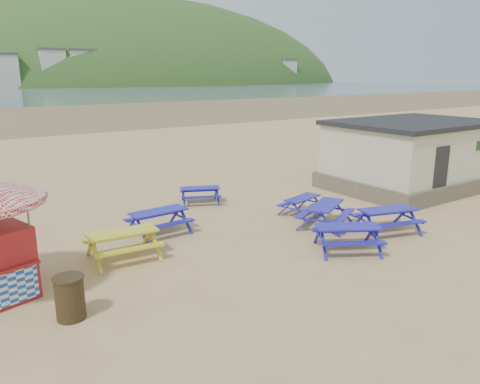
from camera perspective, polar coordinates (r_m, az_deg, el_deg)
ground at (r=15.76m, az=-0.27°, el=-5.21°), size 400.00×400.00×0.00m
picnic_table_blue_a at (r=15.98m, az=-9.85°, el=-3.62°), size 2.00×1.65×0.80m
picnic_table_blue_b at (r=19.48m, az=-4.87°, el=-0.40°), size 2.00×1.84×0.68m
picnic_table_blue_c at (r=18.02m, az=7.62°, el=-1.68°), size 1.90×1.67×0.68m
picnic_table_blue_d at (r=14.60m, az=12.95°, el=-5.53°), size 2.42×2.28×0.80m
picnic_table_blue_e at (r=16.66m, az=17.49°, el=-3.31°), size 2.32×2.06×0.82m
picnic_table_blue_f at (r=16.70m, az=10.38°, el=-2.82°), size 2.49×2.34×0.83m
picnic_table_yellow at (r=14.07m, az=-14.06°, el=-6.29°), size 2.08×1.72×0.83m
litter_bin at (r=11.11m, az=-20.04°, el=-11.98°), size 0.68×0.68×0.99m
amenity_block at (r=23.35m, az=20.15°, el=4.32°), size 7.40×5.40×3.15m
headland_town at (r=261.63m, az=-12.53°, el=10.62°), size 264.00×144.00×108.00m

